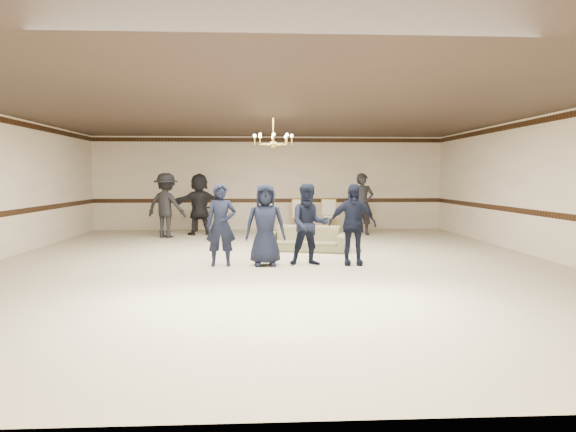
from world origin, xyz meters
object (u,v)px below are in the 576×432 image
boy_b (265,225)px  settee (306,238)px  boy_d (352,224)px  adult_left (166,205)px  banquet_chair_left (300,216)px  console_table (210,219)px  adult_right (363,204)px  banquet_chair_right (359,216)px  boy_c (309,225)px  adult_mid (199,204)px  chandelier (273,130)px  banquet_chair_mid (330,216)px  boy_a (221,225)px

boy_b → settee: bearing=60.8°
boy_d → settee: size_ratio=0.81×
adult_left → banquet_chair_left: size_ratio=1.85×
settee → banquet_chair_left: size_ratio=2.00×
console_table → adult_right: bearing=-20.8°
banquet_chair_left → banquet_chair_right: bearing=3.7°
adult_left → banquet_chair_left: 4.40m
settee → boy_c: bearing=-77.7°
adult_left → console_table: adult_left is taller
boy_d → banquet_chair_right: bearing=79.4°
boy_b → boy_d: (1.80, 0.00, 0.00)m
console_table → adult_left: bearing=-129.1°
banquet_chair_right → adult_mid: bearing=-175.3°
settee → adult_mid: 4.81m
chandelier → adult_left: size_ratio=0.49×
chandelier → adult_mid: chandelier is taller
chandelier → boy_c: (0.70, -1.26, -2.03)m
banquet_chair_left → console_table: size_ratio=1.06×
banquet_chair_mid → console_table: (-4.00, 0.20, -0.11)m
settee → console_table: bearing=137.2°
boy_b → boy_d: bearing=-2.5°
adult_right → banquet_chair_mid: adult_right is taller
adult_right → banquet_chair_left: size_ratio=1.85×
banquet_chair_left → console_table: 3.01m
adult_mid → banquet_chair_left: adult_mid is taller
banquet_chair_mid → settee: bearing=-106.8°
chandelier → boy_c: chandelier is taller
adult_mid → banquet_chair_mid: size_ratio=1.85×
adult_left → boy_d: bearing=154.6°
chandelier → adult_mid: size_ratio=0.49×
boy_a → adult_right: (3.98, 5.30, 0.12)m
boy_d → adult_right: size_ratio=0.87×
settee → adult_left: bearing=159.0°
banquet_chair_left → banquet_chair_right: 2.00m
boy_c → banquet_chair_right: bearing=67.8°
boy_a → adult_right: 6.63m
settee → banquet_chair_right: (2.18, 4.44, 0.22)m
boy_b → banquet_chair_right: size_ratio=1.61×
boy_a → settee: 2.86m
boy_d → boy_a: bearing=-178.3°
chandelier → boy_d: chandelier is taller
banquet_chair_mid → boy_c: bearing=-103.3°
banquet_chair_mid → chandelier: bearing=-113.0°
chandelier → banquet_chair_left: 5.81m
adult_mid → adult_right: bearing=158.7°
adult_mid → banquet_chair_mid: 4.32m
adult_mid → adult_left: bearing=21.1°
boy_b → adult_mid: (-2.02, 5.70, 0.12)m
boy_c → banquet_chair_right: 6.88m
banquet_chair_left → banquet_chair_mid: same height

